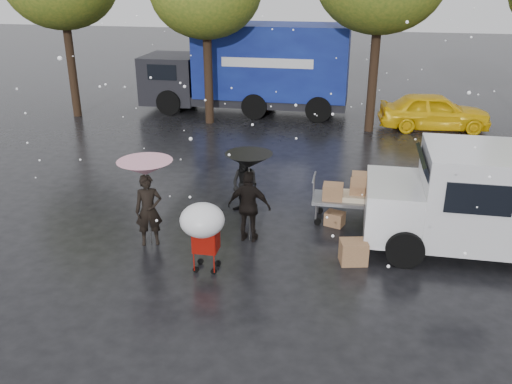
% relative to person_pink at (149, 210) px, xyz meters
% --- Properties ---
extents(ground, '(90.00, 90.00, 0.00)m').
position_rel_person_pink_xyz_m(ground, '(2.07, -0.16, -0.78)').
color(ground, black).
rests_on(ground, ground).
extents(person_pink, '(0.67, 0.56, 1.56)m').
position_rel_person_pink_xyz_m(person_pink, '(0.00, 0.00, 0.00)').
color(person_pink, black).
rests_on(person_pink, ground).
extents(person_middle, '(0.88, 0.80, 1.45)m').
position_rel_person_pink_xyz_m(person_middle, '(1.65, 1.91, -0.05)').
color(person_middle, black).
rests_on(person_middle, ground).
extents(person_black, '(0.95, 0.44, 1.59)m').
position_rel_person_pink_xyz_m(person_black, '(2.04, 0.56, 0.02)').
color(person_black, black).
rests_on(person_black, ground).
extents(umbrella_pink, '(1.13, 1.13, 1.88)m').
position_rel_person_pink_xyz_m(umbrella_pink, '(0.00, 0.00, 0.94)').
color(umbrella_pink, '#4C4C4C').
rests_on(umbrella_pink, ground).
extents(umbrella_black, '(0.98, 0.98, 1.98)m').
position_rel_person_pink_xyz_m(umbrella_black, '(2.04, 0.56, 1.04)').
color(umbrella_black, '#4C4C4C').
rests_on(umbrella_black, ground).
extents(vendor_cart, '(1.52, 0.80, 1.27)m').
position_rel_person_pink_xyz_m(vendor_cart, '(4.11, 1.90, -0.05)').
color(vendor_cart, slate).
rests_on(vendor_cart, ground).
extents(shopping_cart, '(0.84, 0.84, 1.46)m').
position_rel_person_pink_xyz_m(shopping_cart, '(1.47, -0.97, 0.29)').
color(shopping_cart, '#9E1009').
rests_on(shopping_cart, ground).
extents(white_van, '(4.91, 2.18, 2.20)m').
position_rel_person_pink_xyz_m(white_van, '(7.07, 1.01, 0.38)').
color(white_van, silver).
rests_on(white_van, ground).
extents(blue_truck, '(8.30, 2.60, 3.50)m').
position_rel_person_pink_xyz_m(blue_truck, '(-0.19, 11.86, 0.98)').
color(blue_truck, navy).
rests_on(blue_truck, ground).
extents(box_ground_near, '(0.61, 0.53, 0.47)m').
position_rel_person_pink_xyz_m(box_ground_near, '(4.27, -0.00, -0.54)').
color(box_ground_near, brown).
rests_on(box_ground_near, ground).
extents(box_ground_far, '(0.49, 0.44, 0.32)m').
position_rel_person_pink_xyz_m(box_ground_far, '(3.81, 1.66, -0.62)').
color(box_ground_far, brown).
rests_on(box_ground_far, ground).
extents(yellow_taxi, '(4.07, 1.95, 1.34)m').
position_rel_person_pink_xyz_m(yellow_taxi, '(6.87, 10.49, -0.11)').
color(yellow_taxi, yellow).
rests_on(yellow_taxi, ground).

